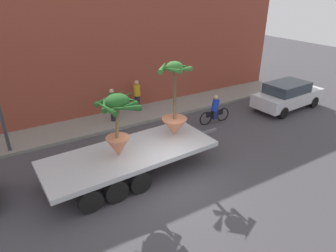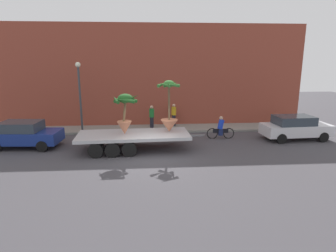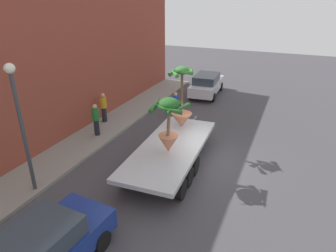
# 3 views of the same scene
# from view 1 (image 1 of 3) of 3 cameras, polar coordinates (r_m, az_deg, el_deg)

# --- Properties ---
(ground_plane) EXTENTS (60.00, 60.00, 0.00)m
(ground_plane) POSITION_cam_1_polar(r_m,az_deg,el_deg) (11.05, 0.53, -10.77)
(ground_plane) COLOR #423F44
(sidewalk) EXTENTS (24.00, 2.20, 0.15)m
(sidewalk) POSITION_cam_1_polar(r_m,az_deg,el_deg) (15.84, -11.05, 0.90)
(sidewalk) COLOR gray
(sidewalk) RESTS_ON ground
(building_facade) EXTENTS (24.00, 1.20, 7.78)m
(building_facade) POSITION_cam_1_polar(r_m,az_deg,el_deg) (16.30, -14.40, 15.37)
(building_facade) COLOR brown
(building_facade) RESTS_ON ground
(flatbed_trailer) EXTENTS (7.45, 2.81, 0.98)m
(flatbed_trailer) POSITION_cam_1_polar(r_m,az_deg,el_deg) (11.10, -8.27, -6.04)
(flatbed_trailer) COLOR #B7BABF
(flatbed_trailer) RESTS_ON ground
(potted_palm_rear) EXTENTS (1.31, 1.36, 3.01)m
(potted_palm_rear) POSITION_cam_1_polar(r_m,az_deg,el_deg) (11.72, 1.22, 3.10)
(potted_palm_rear) COLOR #C17251
(potted_palm_rear) RESTS_ON flatbed_trailer
(potted_palm_middle) EXTENTS (1.58, 1.56, 2.32)m
(potted_palm_middle) POSITION_cam_1_polar(r_m,az_deg,el_deg) (10.27, -9.58, 0.51)
(potted_palm_middle) COLOR #C17251
(potted_palm_middle) RESTS_ON flatbed_trailer
(cyclist) EXTENTS (1.84, 0.36, 1.54)m
(cyclist) POSITION_cam_1_polar(r_m,az_deg,el_deg) (15.51, 8.96, 2.92)
(cyclist) COLOR black
(cyclist) RESTS_ON ground
(parked_car) EXTENTS (4.47, 2.03, 1.58)m
(parked_car) POSITION_cam_1_polar(r_m,az_deg,el_deg) (18.43, 21.89, 5.55)
(parked_car) COLOR silver
(parked_car) RESTS_ON ground
(pedestrian_near_gate) EXTENTS (0.36, 0.36, 1.71)m
(pedestrian_near_gate) POSITION_cam_1_polar(r_m,az_deg,el_deg) (16.57, -5.94, 5.96)
(pedestrian_near_gate) COLOR black
(pedestrian_near_gate) RESTS_ON sidewalk
(pedestrian_far_left) EXTENTS (0.36, 0.36, 1.71)m
(pedestrian_far_left) POSITION_cam_1_polar(r_m,az_deg,el_deg) (15.37, -10.56, 4.09)
(pedestrian_far_left) COLOR black
(pedestrian_far_left) RESTS_ON sidewalk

